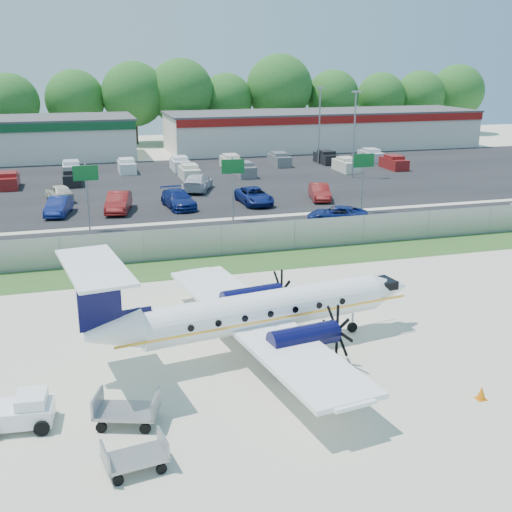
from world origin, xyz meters
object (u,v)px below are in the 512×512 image
object	(u,v)px
pushback_tug	(22,411)
baggage_cart_near	(127,410)
baggage_cart_far	(135,457)
aircraft	(258,311)

from	to	relation	value
pushback_tug	baggage_cart_near	size ratio (longest dim) A/B	0.96
baggage_cart_far	baggage_cart_near	bearing A→B (deg)	89.92
pushback_tug	baggage_cart_near	distance (m)	3.57
aircraft	baggage_cart_far	distance (m)	9.38
baggage_cart_near	baggage_cart_far	size ratio (longest dim) A/B	1.19
aircraft	pushback_tug	distance (m)	10.16
baggage_cart_near	baggage_cart_far	bearing A→B (deg)	-90.08
baggage_cart_near	baggage_cart_far	xyz separation A→B (m)	(-0.00, -2.74, -0.06)
pushback_tug	baggage_cart_far	distance (m)	4.99
pushback_tug	baggage_cart_far	world-z (taller)	pushback_tug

